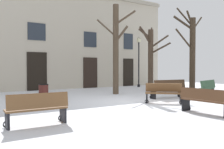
% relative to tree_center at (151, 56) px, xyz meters
% --- Properties ---
extents(ground_plane, '(29.31, 29.31, 0.00)m').
position_rel_tree_center_xyz_m(ground_plane, '(-4.69, -3.94, -2.34)').
color(ground_plane, white).
extents(building_facade, '(18.32, 0.60, 7.45)m').
position_rel_tree_center_xyz_m(building_facade, '(-4.69, 4.21, 1.42)').
color(building_facade, '#BCB29E').
rests_on(building_facade, ground).
extents(tree_center, '(2.25, 1.82, 4.42)m').
position_rel_tree_center_xyz_m(tree_center, '(0.00, 0.00, 0.00)').
color(tree_center, '#423326').
rests_on(tree_center, ground).
extents(tree_near_facade, '(1.87, 2.23, 5.21)m').
position_rel_tree_center_xyz_m(tree_near_facade, '(-3.38, -0.76, 0.44)').
color(tree_near_facade, '#4C3D2D').
rests_on(tree_near_facade, ground).
extents(tree_left_of_center, '(2.18, 1.41, 5.42)m').
position_rel_tree_center_xyz_m(tree_left_of_center, '(0.87, -2.71, 0.22)').
color(tree_left_of_center, '#382B1E').
rests_on(tree_left_of_center, ground).
extents(streetlamp, '(0.30, 0.30, 4.00)m').
position_rel_tree_center_xyz_m(streetlamp, '(1.11, 2.66, 0.10)').
color(streetlamp, black).
rests_on(streetlamp, ground).
extents(litter_bin, '(0.48, 0.48, 0.75)m').
position_rel_tree_center_xyz_m(litter_bin, '(-7.72, -0.92, -1.97)').
color(litter_bin, '#4C1E19').
rests_on(litter_bin, ground).
extents(bench_back_to_back_left, '(0.54, 1.73, 0.86)m').
position_rel_tree_center_xyz_m(bench_back_to_back_left, '(-4.39, -7.51, -1.89)').
color(bench_back_to_back_left, '#51331E').
rests_on(bench_back_to_back_left, ground).
extents(bench_near_center_tree, '(1.93, 0.74, 0.94)m').
position_rel_tree_center_xyz_m(bench_near_center_tree, '(-2.26, -3.82, -1.85)').
color(bench_near_center_tree, '#3D2819').
rests_on(bench_near_center_tree, ground).
extents(bench_back_to_back_right, '(1.46, 1.40, 0.86)m').
position_rel_tree_center_xyz_m(bench_back_to_back_right, '(-3.69, -4.94, -1.90)').
color(bench_back_to_back_right, brown).
rests_on(bench_back_to_back_right, ground).
extents(bench_facing_shops, '(1.65, 0.48, 0.88)m').
position_rel_tree_center_xyz_m(bench_facing_shops, '(-9.49, -6.11, -1.89)').
color(bench_facing_shops, brown).
rests_on(bench_facing_shops, ground).
extents(bench_by_litter_bin, '(1.96, 0.99, 0.90)m').
position_rel_tree_center_xyz_m(bench_by_litter_bin, '(-0.27, -4.54, -1.89)').
color(bench_by_litter_bin, '#2D4C33').
rests_on(bench_by_litter_bin, ground).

